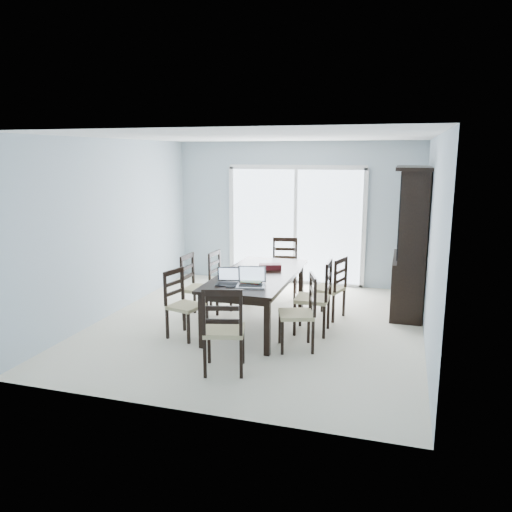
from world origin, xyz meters
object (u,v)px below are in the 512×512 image
at_px(chair_right_near, 304,304).
at_px(laptop_dark, 228,281).
at_px(chair_right_mid, 320,289).
at_px(game_box, 270,267).
at_px(chair_left_mid, 194,279).
at_px(chair_end_far, 284,261).
at_px(china_hutch, 411,243).
at_px(chair_left_far, 220,273).
at_px(chair_end_near, 223,321).
at_px(laptop_silver, 251,282).
at_px(hot_tub, 276,246).
at_px(chair_left_near, 180,296).
at_px(dining_table, 257,279).
at_px(cell_phone, 230,287).
at_px(chair_right_far, 334,281).

relative_size(chair_right_near, laptop_dark, 3.19).
xyz_separation_m(chair_right_mid, game_box, (-0.78, 0.36, 0.18)).
height_order(chair_left_mid, chair_right_near, chair_left_mid).
xyz_separation_m(chair_right_near, chair_end_far, (-0.79, 2.29, 0.02)).
xyz_separation_m(china_hutch, chair_left_far, (-2.83, -0.57, -0.53)).
bearing_deg(china_hutch, chair_end_near, -123.61).
bearing_deg(chair_right_near, chair_right_mid, -27.74).
xyz_separation_m(china_hutch, chair_right_mid, (-1.14, -1.31, -0.46)).
bearing_deg(game_box, china_hutch, 26.33).
xyz_separation_m(chair_left_far, chair_end_far, (0.81, 0.95, 0.06)).
height_order(laptop_silver, game_box, laptop_silver).
xyz_separation_m(chair_end_near, hot_tub, (-0.73, 5.13, -0.13)).
xyz_separation_m(chair_left_mid, laptop_dark, (0.80, -0.75, 0.22)).
bearing_deg(game_box, chair_left_far, 157.48).
height_order(chair_left_near, hot_tub, chair_left_near).
xyz_separation_m(chair_left_mid, hot_tub, (0.35, 3.43, -0.10)).
bearing_deg(dining_table, chair_left_far, 139.96).
relative_size(chair_right_mid, hot_tub, 0.58).
distance_m(chair_left_mid, chair_end_far, 1.85).
height_order(chair_end_far, laptop_dark, chair_end_far).
xyz_separation_m(chair_right_mid, chair_end_far, (-0.89, 1.69, -0.01)).
bearing_deg(chair_right_mid, cell_phone, 126.27).
bearing_deg(hot_tub, chair_left_mid, -95.89).
distance_m(chair_left_far, laptop_silver, 1.68).
bearing_deg(laptop_dark, chair_left_near, 168.77).
relative_size(chair_left_near, laptop_dark, 3.03).
height_order(chair_end_near, cell_phone, chair_end_near).
xyz_separation_m(dining_table, chair_end_far, (-0.00, 1.63, -0.08)).
height_order(chair_left_mid, chair_end_far, chair_end_far).
bearing_deg(chair_left_mid, laptop_dark, 49.20).
bearing_deg(chair_right_mid, chair_left_mid, 85.76).
height_order(chair_end_near, laptop_dark, chair_end_near).
relative_size(chair_right_near, chair_right_far, 1.03).
relative_size(chair_left_mid, chair_right_near, 1.00).
xyz_separation_m(chair_left_near, chair_left_mid, (-0.13, 0.76, 0.03)).
bearing_deg(game_box, dining_table, -109.13).
xyz_separation_m(dining_table, laptop_dark, (-0.19, -0.68, 0.13)).
xyz_separation_m(chair_end_far, hot_tub, (-0.63, 1.86, -0.12)).
bearing_deg(dining_table, china_hutch, 31.71).
xyz_separation_m(laptop_dark, game_box, (0.29, 0.98, -0.01)).
height_order(dining_table, chair_right_far, chair_right_far).
bearing_deg(chair_left_near, dining_table, 143.20).
height_order(dining_table, laptop_dark, laptop_dark).
bearing_deg(laptop_silver, hot_tub, 89.37).
xyz_separation_m(dining_table, chair_right_near, (0.79, -0.66, -0.10)).
bearing_deg(chair_end_far, chair_left_far, 40.74).
height_order(dining_table, chair_right_near, chair_right_near).
bearing_deg(chair_left_near, chair_end_near, 59.40).
bearing_deg(chair_right_mid, chair_left_far, 66.03).
height_order(cell_phone, game_box, game_box).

